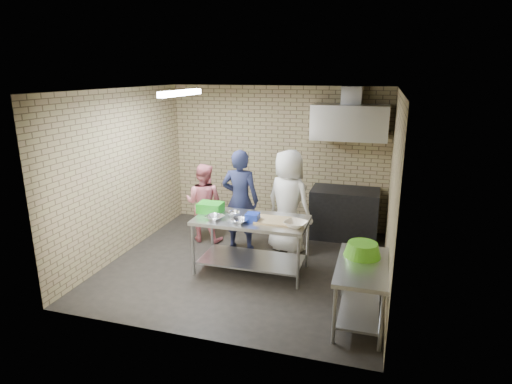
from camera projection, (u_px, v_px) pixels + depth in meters
floor at (246, 265)px, 6.75m from camera, size 4.20×4.20×0.00m
ceiling at (245, 90)px, 6.01m from camera, size 4.20×4.20×0.00m
back_wall at (277, 157)px, 8.22m from camera, size 4.20×0.06×2.70m
front_wall at (188, 227)px, 4.53m from camera, size 4.20×0.06×2.70m
left_wall at (123, 173)px, 6.95m from camera, size 0.06×4.00×2.70m
right_wall at (392, 193)px, 5.81m from camera, size 0.06×4.00×2.70m
prep_table at (251, 245)px, 6.44m from camera, size 1.68×0.84×0.84m
side_counter at (360, 293)px, 5.14m from camera, size 0.60×1.20×0.75m
stove at (344, 213)px, 7.78m from camera, size 1.20×0.70×0.90m
range_hood at (350, 122)px, 7.37m from camera, size 1.30×0.60×0.60m
hood_duct at (352, 95)px, 7.39m from camera, size 0.35×0.30×0.30m
wall_shelf at (367, 132)px, 7.52m from camera, size 0.80×0.20×0.04m
fluorescent_fixture at (181, 93)px, 6.30m from camera, size 0.10×1.25×0.08m
green_crate at (210, 207)px, 6.61m from camera, size 0.37×0.28×0.15m
blue_tub at (252, 217)px, 6.21m from camera, size 0.19×0.19×0.12m
cutting_board at (274, 220)px, 6.21m from camera, size 0.51×0.39×0.03m
mixing_bowl_a at (215, 218)px, 6.27m from camera, size 0.33×0.33×0.06m
mixing_bowl_b at (233, 214)px, 6.45m from camera, size 0.25×0.25×0.06m
mixing_bowl_c at (240, 221)px, 6.14m from camera, size 0.30×0.30×0.06m
ceramic_bowl at (296, 224)px, 5.99m from camera, size 0.40×0.40×0.08m
green_basin at (362, 249)px, 5.25m from camera, size 0.46×0.46×0.17m
bottle_red at (353, 125)px, 7.55m from camera, size 0.07×0.07×0.18m
bottle_green at (377, 127)px, 7.45m from camera, size 0.06×0.06×0.15m
man_navy at (240, 200)px, 7.15m from camera, size 0.65×0.44×1.73m
woman_pink at (204, 203)px, 7.56m from camera, size 0.69×0.53×1.41m
woman_white at (288, 202)px, 7.06m from camera, size 1.00×0.86×1.74m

